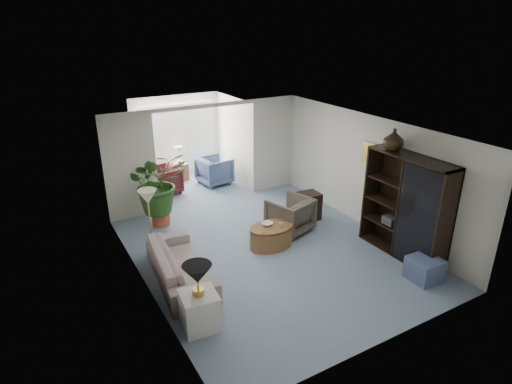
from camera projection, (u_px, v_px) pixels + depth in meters
floor at (271, 252)px, 8.57m from camera, size 6.00×6.00×0.00m
sunroom_floor at (193, 188)px, 11.86m from camera, size 2.60×2.60×0.00m
back_pier_left at (130, 167)px, 9.63m from camera, size 1.20×0.12×2.50m
back_pier_right at (273, 144)px, 11.39m from camera, size 1.20×0.12×2.50m
back_header at (205, 106)px, 10.06m from camera, size 2.60×0.12×0.10m
window_pane at (176, 130)px, 12.20m from camera, size 2.20×0.02×1.50m
window_blinds at (177, 130)px, 12.18m from camera, size 2.20×0.02×1.50m
framed_picture at (373, 155)px, 8.99m from camera, size 0.04×0.50×0.40m
sofa at (180, 264)px, 7.56m from camera, size 1.05×2.21×0.62m
end_table at (200, 311)px, 6.39m from camera, size 0.59×0.59×0.59m
table_lamp at (197, 274)px, 6.15m from camera, size 0.44×0.44×0.30m
floor_lamp at (148, 197)px, 8.01m from camera, size 0.36×0.36×0.28m
coffee_table at (271, 236)px, 8.73m from camera, size 1.20×1.20×0.45m
coffee_bowl at (267, 224)px, 8.69m from camera, size 0.28×0.28×0.05m
coffee_cup at (281, 225)px, 8.62m from camera, size 0.12×0.12×0.09m
wingback_chair at (290, 215)px, 9.31m from camera, size 1.04×1.06×0.78m
side_table_dark at (308, 206)px, 9.89m from camera, size 0.56×0.46×0.64m
entertainment_cabinet at (406, 207)px, 8.18m from camera, size 0.49×1.82×2.02m
cabinet_urn at (394, 139)px, 8.12m from camera, size 0.39×0.39×0.41m
ottoman at (425, 269)px, 7.61m from camera, size 0.55×0.55×0.42m
plant_pot at (161, 218)px, 9.68m from camera, size 0.40×0.40×0.32m
house_plant at (158, 182)px, 9.36m from camera, size 1.28×1.11×1.42m
sunroom_chair_blue at (215, 171)px, 12.02m from camera, size 0.95×0.93×0.77m
sunroom_chair_maroon at (163, 180)px, 11.34m from camera, size 0.91×0.89×0.74m
sunroom_table at (180, 172)px, 12.33m from camera, size 0.44×0.37×0.50m
shelf_clutter at (412, 215)px, 8.01m from camera, size 0.30×0.97×1.06m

